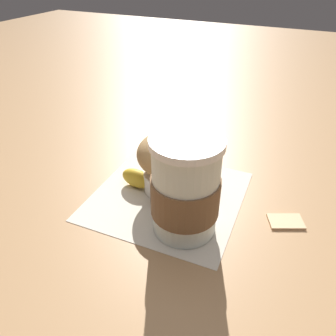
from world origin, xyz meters
The scene contains 7 objects.
ground_plane centered at (0.00, 0.00, 0.00)m, with size 3.00×3.00×0.00m, color #A87C51.
paper_napkin centered at (0.00, 0.00, 0.00)m, with size 0.23×0.23×0.00m, color beige.
coffee_cup centered at (-0.05, 0.06, 0.07)m, with size 0.10×0.10×0.14m.
muffin centered at (0.01, -0.02, 0.06)m, with size 0.10×0.10×0.10m.
banana centered at (0.01, -0.02, 0.02)m, with size 0.16×0.09×0.03m.
sugar_packet centered at (-0.18, -0.02, 0.00)m, with size 0.05×0.03×0.01m, color #E0B27F.
wooden_stirrer centered at (0.02, -0.19, 0.00)m, with size 0.11×0.01×0.00m, color tan.
Camera 1 is at (-0.18, 0.38, 0.34)m, focal length 35.00 mm.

